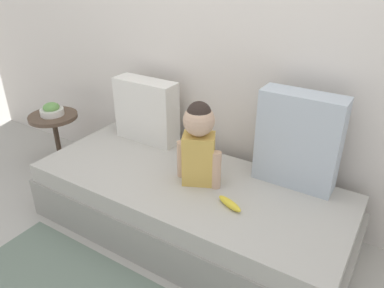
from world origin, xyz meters
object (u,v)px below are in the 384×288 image
couch (188,206)px  throw_pillow_left (147,111)px  throw_pillow_right (298,140)px  banana (230,204)px  side_table (55,127)px  toddler (199,140)px  fruit_bowl (52,110)px

couch → throw_pillow_left: 0.75m
throw_pillow_right → banana: (-0.21, -0.41, -0.26)m
couch → side_table: side_table is taller
toddler → couch: bearing=-161.4°
couch → throw_pillow_left: bearing=150.3°
throw_pillow_right → banana: size_ratio=3.27×
throw_pillow_left → banana: bearing=-25.2°
couch → toddler: (0.06, 0.02, 0.47)m
toddler → banana: toddler is taller
throw_pillow_left → toddler: 0.67m
toddler → side_table: toddler is taller
throw_pillow_left → throw_pillow_right: bearing=0.0°
couch → banana: bearing=-17.3°
throw_pillow_left → throw_pillow_right: throw_pillow_right is taller
toddler → banana: (0.27, -0.13, -0.25)m
toddler → banana: size_ratio=2.97×
toddler → side_table: (-1.41, 0.10, -0.30)m
throw_pillow_right → fruit_bowl: bearing=-174.3°
toddler → side_table: bearing=175.9°
throw_pillow_left → toddler: (0.61, -0.29, 0.05)m
banana → side_table: size_ratio=0.36×
fruit_bowl → banana: bearing=-7.7°
couch → fruit_bowl: 1.39m
throw_pillow_left → fruit_bowl: throw_pillow_left is taller
throw_pillow_right → toddler: (-0.48, -0.29, -0.01)m
throw_pillow_right → fruit_bowl: 1.91m
banana → toddler: bearing=155.3°
throw_pillow_left → fruit_bowl: size_ratio=2.55×
throw_pillow_left → throw_pillow_right: (1.08, 0.00, 0.06)m
throw_pillow_left → banana: size_ratio=2.71×
throw_pillow_right → fruit_bowl: size_ratio=3.07×
side_table → throw_pillow_left: bearing=13.1°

